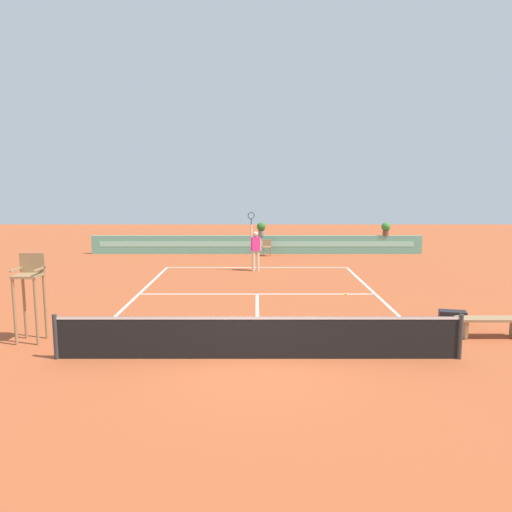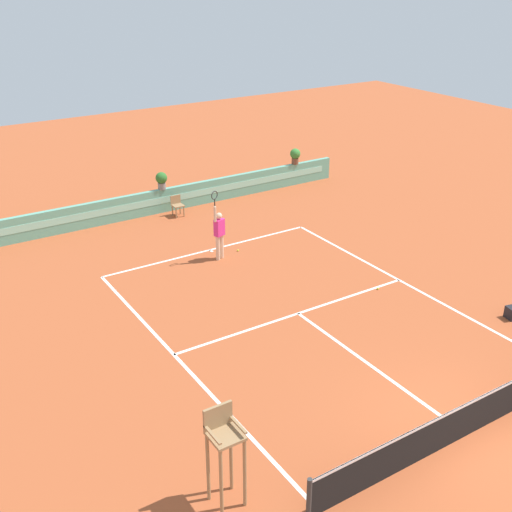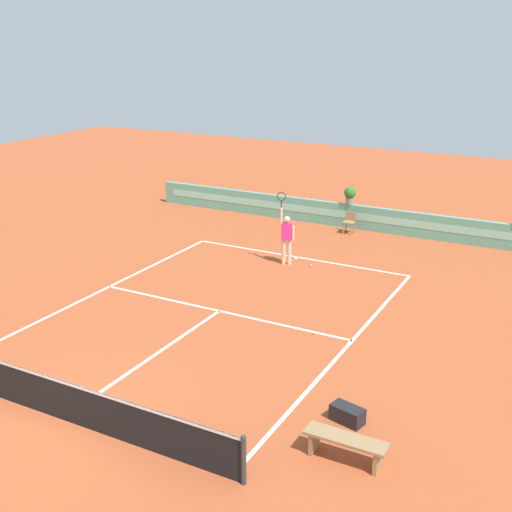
% 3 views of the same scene
% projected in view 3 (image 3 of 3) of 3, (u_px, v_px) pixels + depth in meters
% --- Properties ---
extents(ground_plane, '(60.00, 60.00, 0.00)m').
position_uv_depth(ground_plane, '(212.00, 316.00, 18.71)').
color(ground_plane, '#A84C28').
extents(court_lines, '(8.32, 11.94, 0.01)m').
position_uv_depth(court_lines, '(225.00, 307.00, 19.31)').
color(court_lines, white).
rests_on(court_lines, ground).
extents(net, '(8.92, 0.10, 1.00)m').
position_uv_depth(net, '(59.00, 398.00, 13.55)').
color(net, '#333333').
rests_on(net, ground).
extents(back_wall_barrier, '(18.00, 0.21, 1.00)m').
position_uv_depth(back_wall_barrier, '(343.00, 215.00, 27.21)').
color(back_wall_barrier, '#60A88E').
rests_on(back_wall_barrier, ground).
extents(ball_kid_chair, '(0.44, 0.44, 0.85)m').
position_uv_depth(ball_kid_chair, '(349.00, 222.00, 26.36)').
color(ball_kid_chair, '#99754C').
rests_on(ball_kid_chair, ground).
extents(bench_courtside, '(1.60, 0.44, 0.51)m').
position_uv_depth(bench_courtside, '(346.00, 443.00, 12.26)').
color(bench_courtside, '#99754C').
rests_on(bench_courtside, ground).
extents(gear_bag, '(0.76, 0.51, 0.36)m').
position_uv_depth(gear_bag, '(347.00, 414.00, 13.55)').
color(gear_bag, black).
rests_on(gear_bag, ground).
extents(tennis_player, '(0.59, 0.33, 2.58)m').
position_uv_depth(tennis_player, '(287.00, 235.00, 22.60)').
color(tennis_player, beige).
rests_on(tennis_player, ground).
extents(tennis_ball_near_baseline, '(0.07, 0.07, 0.07)m').
position_uv_depth(tennis_ball_near_baseline, '(311.00, 265.00, 22.71)').
color(tennis_ball_near_baseline, '#CCE033').
rests_on(tennis_ball_near_baseline, ground).
extents(tennis_ball_mid_court, '(0.07, 0.07, 0.07)m').
position_uv_depth(tennis_ball_mid_court, '(314.00, 333.00, 17.56)').
color(tennis_ball_mid_court, '#CCE033').
rests_on(tennis_ball_mid_court, ground).
extents(potted_plant_centre, '(0.48, 0.48, 0.72)m').
position_uv_depth(potted_plant_centre, '(350.00, 194.00, 26.81)').
color(potted_plant_centre, gray).
rests_on(potted_plant_centre, back_wall_barrier).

